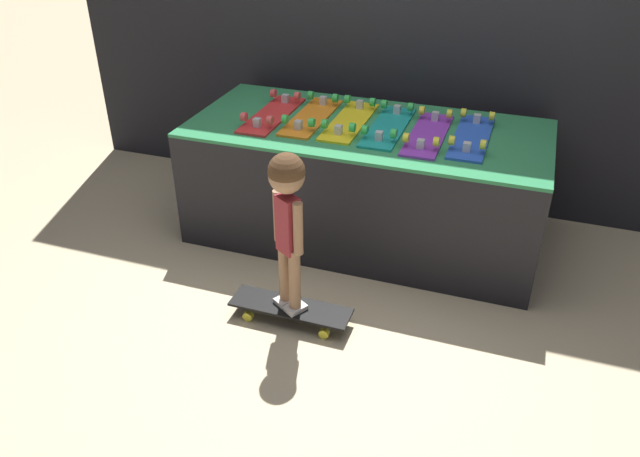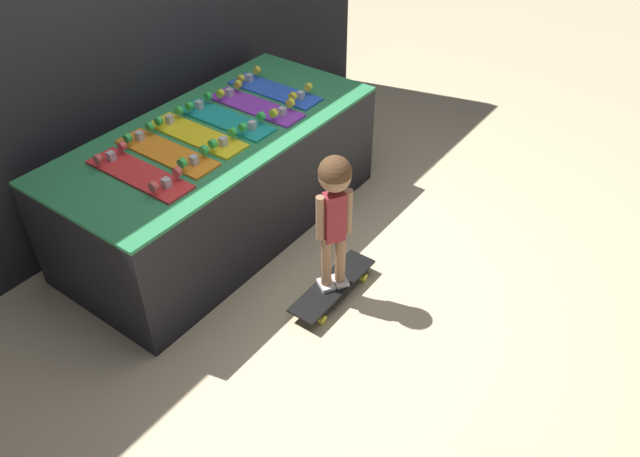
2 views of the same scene
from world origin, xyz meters
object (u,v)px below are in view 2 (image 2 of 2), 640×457
object	(u,v)px
skateboard_blue_on_rack	(274,89)
skateboard_yellow_on_rack	(196,134)
skateboard_purple_on_rack	(256,105)
skateboard_on_floor	(333,286)
child	(334,200)
skateboard_red_on_rack	(139,173)
skateboard_teal_on_rack	(225,118)
skateboard_orange_on_rack	(167,151)

from	to	relation	value
skateboard_blue_on_rack	skateboard_yellow_on_rack	bearing A→B (deg)	179.64
skateboard_purple_on_rack	skateboard_on_floor	distance (m)	1.27
child	skateboard_red_on_rack	bearing A→B (deg)	148.40
skateboard_teal_on_rack	skateboard_blue_on_rack	size ratio (longest dim) A/B	1.00
skateboard_red_on_rack	skateboard_teal_on_rack	bearing A→B (deg)	3.06
skateboard_purple_on_rack	child	size ratio (longest dim) A/B	0.77
skateboard_orange_on_rack	skateboard_blue_on_rack	bearing A→B (deg)	0.13
skateboard_yellow_on_rack	skateboard_purple_on_rack	xyz separation A→B (m)	(0.48, -0.05, 0.00)
skateboard_on_floor	skateboard_red_on_rack	bearing A→B (deg)	116.72
skateboard_teal_on_rack	skateboard_yellow_on_rack	bearing A→B (deg)	177.46
skateboard_red_on_rack	skateboard_purple_on_rack	bearing A→B (deg)	0.14
skateboard_orange_on_rack	skateboard_red_on_rack	bearing A→B (deg)	-169.96
skateboard_yellow_on_rack	skateboard_on_floor	world-z (taller)	skateboard_yellow_on_rack
skateboard_teal_on_rack	skateboard_purple_on_rack	bearing A→B (deg)	-8.57
child	skateboard_orange_on_rack	bearing A→B (deg)	135.18
skateboard_yellow_on_rack	skateboard_teal_on_rack	xyz separation A→B (m)	(0.24, -0.01, 0.00)
skateboard_orange_on_rack	skateboard_teal_on_rack	world-z (taller)	same
skateboard_orange_on_rack	skateboard_blue_on_rack	distance (m)	0.97
skateboard_yellow_on_rack	skateboard_blue_on_rack	size ratio (longest dim) A/B	1.00
skateboard_red_on_rack	skateboard_on_floor	distance (m)	1.27
skateboard_teal_on_rack	skateboard_orange_on_rack	bearing A→B (deg)	179.53
skateboard_yellow_on_rack	child	world-z (taller)	child
skateboard_blue_on_rack	skateboard_on_floor	bearing A→B (deg)	-125.99
skateboard_red_on_rack	skateboard_purple_on_rack	distance (m)	0.97
skateboard_yellow_on_rack	child	distance (m)	1.01
skateboard_blue_on_rack	child	distance (m)	1.24
skateboard_purple_on_rack	skateboard_blue_on_rack	world-z (taller)	same
skateboard_yellow_on_rack	child	xyz separation A→B (m)	(-0.00, -1.00, -0.05)
skateboard_red_on_rack	child	xyz separation A→B (m)	(0.48, -0.96, -0.05)
skateboard_teal_on_rack	skateboard_purple_on_rack	size ratio (longest dim) A/B	1.00
skateboard_yellow_on_rack	skateboard_teal_on_rack	world-z (taller)	same
skateboard_yellow_on_rack	skateboard_blue_on_rack	distance (m)	0.72
skateboard_yellow_on_rack	skateboard_teal_on_rack	distance (m)	0.24
skateboard_on_floor	skateboard_orange_on_rack	bearing A→B (deg)	103.49
skateboard_red_on_rack	skateboard_on_floor	bearing A→B (deg)	-63.28
skateboard_orange_on_rack	skateboard_on_floor	xyz separation A→B (m)	(0.24, -1.00, -0.68)
skateboard_blue_on_rack	skateboard_purple_on_rack	bearing A→B (deg)	-170.00
skateboard_purple_on_rack	skateboard_on_floor	world-z (taller)	skateboard_purple_on_rack
skateboard_purple_on_rack	skateboard_on_floor	size ratio (longest dim) A/B	1.04
skateboard_on_floor	skateboard_purple_on_rack	bearing A→B (deg)	63.15
skateboard_teal_on_rack	skateboard_blue_on_rack	xyz separation A→B (m)	(0.48, 0.01, 0.00)
skateboard_red_on_rack	skateboard_purple_on_rack	xyz separation A→B (m)	(0.97, 0.00, 0.00)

